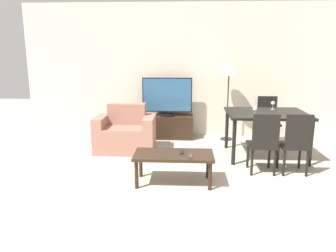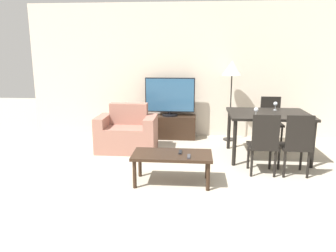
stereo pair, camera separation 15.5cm
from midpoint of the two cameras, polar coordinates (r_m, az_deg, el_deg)
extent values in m
plane|color=#B2A893|center=(3.32, 3.80, -19.08)|extent=(18.00, 18.00, 0.00)
cube|color=beige|center=(6.83, 3.59, 9.52)|extent=(6.91, 0.06, 2.70)
cube|color=#9E6B5B|center=(5.89, -8.20, -2.25)|extent=(0.68, 0.65, 0.45)
cube|color=#9E6B5B|center=(6.02, -7.91, 2.13)|extent=(0.68, 0.20, 0.38)
cube|color=#9E6B5B|center=(5.97, -12.29, -1.33)|extent=(0.18, 0.65, 0.63)
cube|color=#9E6B5B|center=(5.80, -4.04, -1.47)|extent=(0.18, 0.65, 0.63)
cube|color=black|center=(6.74, -0.81, -0.13)|extent=(1.05, 0.42, 0.46)
cylinder|color=black|center=(6.68, -0.81, 1.94)|extent=(0.32, 0.32, 0.03)
cylinder|color=black|center=(6.68, -0.81, 2.27)|extent=(0.04, 0.04, 0.05)
cube|color=black|center=(6.62, -0.82, 5.43)|extent=(1.00, 0.04, 0.69)
cube|color=#2D5B84|center=(6.59, -0.84, 5.40)|extent=(0.96, 0.01, 0.66)
cube|color=black|center=(4.39, -0.02, -5.08)|extent=(1.06, 0.52, 0.04)
cylinder|color=black|center=(4.32, -6.55, -8.42)|extent=(0.05, 0.05, 0.38)
cylinder|color=black|center=(4.27, 6.29, -8.68)|extent=(0.05, 0.05, 0.38)
cylinder|color=black|center=(4.70, -5.72, -6.60)|extent=(0.05, 0.05, 0.38)
cylinder|color=black|center=(4.66, 6.02, -6.81)|extent=(0.05, 0.05, 0.38)
cube|color=black|center=(5.66, 16.08, 2.11)|extent=(1.30, 1.03, 0.04)
cylinder|color=black|center=(5.20, 10.57, -2.85)|extent=(0.06, 0.06, 0.72)
cylinder|color=black|center=(5.48, 22.89, -2.85)|extent=(0.06, 0.06, 0.72)
cylinder|color=black|center=(6.07, 9.49, -0.51)|extent=(0.06, 0.06, 0.72)
cylinder|color=black|center=(6.32, 20.17, -0.62)|extent=(0.06, 0.06, 0.72)
cube|color=black|center=(4.97, 15.16, -3.23)|extent=(0.40, 0.40, 0.04)
cylinder|color=black|center=(5.16, 12.89, -5.02)|extent=(0.04, 0.04, 0.39)
cylinder|color=black|center=(5.22, 16.40, -5.00)|extent=(0.04, 0.04, 0.39)
cylinder|color=black|center=(4.85, 13.52, -6.19)|extent=(0.04, 0.04, 0.39)
cylinder|color=black|center=(4.92, 17.25, -6.15)|extent=(0.04, 0.04, 0.39)
cube|color=black|center=(4.74, 15.79, -0.86)|extent=(0.37, 0.04, 0.48)
cube|color=black|center=(6.48, 16.42, 0.44)|extent=(0.40, 0.40, 0.04)
cylinder|color=black|center=(6.34, 15.20, -1.75)|extent=(0.04, 0.04, 0.39)
cylinder|color=black|center=(6.42, 18.02, -1.77)|extent=(0.04, 0.04, 0.39)
cylinder|color=black|center=(6.65, 14.63, -1.04)|extent=(0.04, 0.04, 0.39)
cylinder|color=black|center=(6.72, 17.33, -1.07)|extent=(0.04, 0.04, 0.39)
cube|color=black|center=(6.61, 16.20, 2.95)|extent=(0.37, 0.04, 0.48)
cube|color=black|center=(5.09, 20.18, -3.22)|extent=(0.40, 0.40, 0.04)
cylinder|color=black|center=(5.25, 17.79, -4.98)|extent=(0.04, 0.04, 0.39)
cylinder|color=black|center=(5.34, 21.17, -4.94)|extent=(0.04, 0.04, 0.39)
cylinder|color=black|center=(4.96, 18.72, -6.13)|extent=(0.04, 0.04, 0.39)
cylinder|color=black|center=(5.05, 22.28, -6.05)|extent=(0.04, 0.04, 0.39)
cube|color=black|center=(4.86, 21.03, -0.90)|extent=(0.37, 0.04, 0.48)
cylinder|color=black|center=(6.75, 9.45, -2.21)|extent=(0.24, 0.24, 0.02)
cylinder|color=black|center=(6.61, 9.66, 3.23)|extent=(0.02, 0.02, 1.27)
cone|color=white|center=(6.52, 9.92, 9.92)|extent=(0.37, 0.37, 0.27)
cube|color=#38383D|center=(4.26, 2.94, -5.28)|extent=(0.04, 0.15, 0.02)
cube|color=black|center=(4.43, 1.38, -4.54)|extent=(0.04, 0.15, 0.02)
cylinder|color=silver|center=(5.26, 14.03, 1.71)|extent=(0.06, 0.06, 0.01)
cylinder|color=silver|center=(5.26, 14.06, 2.13)|extent=(0.01, 0.01, 0.07)
sphere|color=silver|center=(5.24, 14.10, 2.87)|extent=(0.07, 0.07, 0.07)
cylinder|color=silver|center=(5.94, 17.04, 2.79)|extent=(0.06, 0.06, 0.01)
cylinder|color=silver|center=(5.94, 17.06, 3.16)|extent=(0.01, 0.01, 0.07)
sphere|color=silver|center=(5.93, 17.10, 3.82)|extent=(0.07, 0.07, 0.07)
camera|label=1|loc=(0.08, -90.90, -0.21)|focal=35.00mm
camera|label=2|loc=(0.08, 89.10, 0.21)|focal=35.00mm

